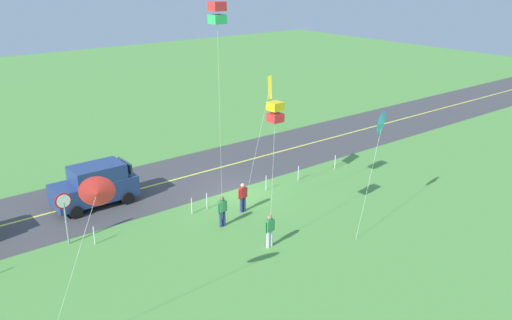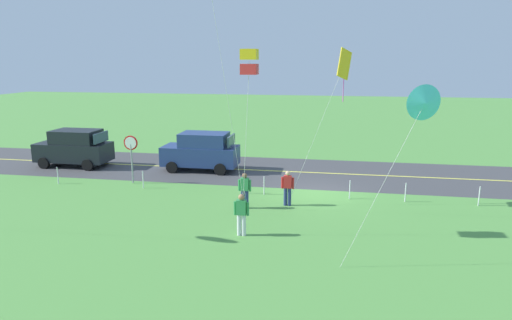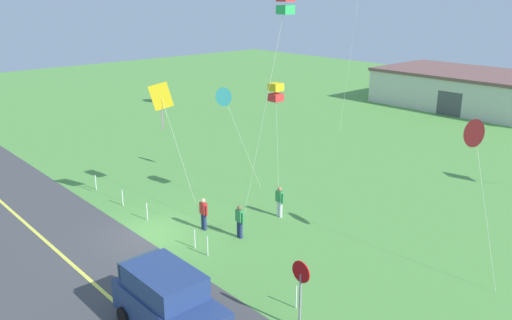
# 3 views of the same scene
# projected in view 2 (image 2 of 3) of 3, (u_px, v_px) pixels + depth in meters

# --- Properties ---
(ground_plane) EXTENTS (120.00, 120.00, 0.10)m
(ground_plane) POSITION_uv_depth(u_px,v_px,m) (315.00, 194.00, 21.99)
(ground_plane) COLOR #549342
(asphalt_road) EXTENTS (120.00, 7.00, 0.00)m
(asphalt_road) POSITION_uv_depth(u_px,v_px,m) (319.00, 173.00, 25.82)
(asphalt_road) COLOR #424244
(asphalt_road) RESTS_ON ground
(road_centre_stripe) EXTENTS (120.00, 0.16, 0.00)m
(road_centre_stripe) POSITION_uv_depth(u_px,v_px,m) (319.00, 173.00, 25.82)
(road_centre_stripe) COLOR #E5E04C
(road_centre_stripe) RESTS_ON asphalt_road
(car_suv_foreground) EXTENTS (4.40, 2.12, 2.24)m
(car_suv_foreground) POSITION_uv_depth(u_px,v_px,m) (202.00, 151.00, 26.20)
(car_suv_foreground) COLOR navy
(car_suv_foreground) RESTS_ON ground
(car_parked_east_near) EXTENTS (4.40, 2.12, 2.24)m
(car_parked_east_near) POSITION_uv_depth(u_px,v_px,m) (75.00, 148.00, 27.23)
(car_parked_east_near) COLOR black
(car_parked_east_near) RESTS_ON ground
(stop_sign) EXTENTS (0.76, 0.08, 2.56)m
(stop_sign) POSITION_uv_depth(u_px,v_px,m) (131.00, 150.00, 23.31)
(stop_sign) COLOR gray
(stop_sign) RESTS_ON ground
(person_adult_near) EXTENTS (0.58, 0.22, 1.60)m
(person_adult_near) POSITION_uv_depth(u_px,v_px,m) (241.00, 213.00, 16.51)
(person_adult_near) COLOR silver
(person_adult_near) RESTS_ON ground
(person_adult_companion) EXTENTS (0.58, 0.22, 1.60)m
(person_adult_companion) POSITION_uv_depth(u_px,v_px,m) (245.00, 189.00, 19.53)
(person_adult_companion) COLOR navy
(person_adult_companion) RESTS_ON ground
(person_child_watcher) EXTENTS (0.58, 0.22, 1.60)m
(person_child_watcher) POSITION_uv_depth(u_px,v_px,m) (288.00, 187.00, 19.91)
(person_child_watcher) COLOR navy
(person_child_watcher) RESTS_ON ground
(kite_red_low) EXTENTS (0.59, 0.56, 6.78)m
(kite_red_low) POSITION_uv_depth(u_px,v_px,m) (249.00, 62.00, 15.31)
(kite_red_low) COLOR silver
(kite_red_low) RESTS_ON ground
(kite_yellow_high) EXTENTS (2.59, 1.12, 6.93)m
(kite_yellow_high) POSITION_uv_depth(u_px,v_px,m) (344.00, 67.00, 18.93)
(kite_yellow_high) COLOR silver
(kite_yellow_high) RESTS_ON ground
(kite_cyan_top) EXTENTS (2.86, 1.09, 5.71)m
(kite_cyan_top) POSITION_uv_depth(u_px,v_px,m) (425.00, 103.00, 13.36)
(kite_cyan_top) COLOR silver
(kite_cyan_top) RESTS_ON ground
(fence_post_0) EXTENTS (0.05, 0.05, 0.90)m
(fence_post_0) POSITION_uv_depth(u_px,v_px,m) (479.00, 196.00, 19.97)
(fence_post_0) COLOR silver
(fence_post_0) RESTS_ON ground
(fence_post_1) EXTENTS (0.05, 0.05, 0.90)m
(fence_post_1) POSITION_uv_depth(u_px,v_px,m) (405.00, 192.00, 20.51)
(fence_post_1) COLOR silver
(fence_post_1) RESTS_ON ground
(fence_post_2) EXTENTS (0.05, 0.05, 0.90)m
(fence_post_2) POSITION_uv_depth(u_px,v_px,m) (350.00, 190.00, 20.93)
(fence_post_2) COLOR silver
(fence_post_2) RESTS_ON ground
(fence_post_3) EXTENTS (0.05, 0.05, 0.90)m
(fence_post_3) POSITION_uv_depth(u_px,v_px,m) (264.00, 186.00, 21.62)
(fence_post_3) COLOR silver
(fence_post_3) RESTS_ON ground
(fence_post_4) EXTENTS (0.05, 0.05, 0.90)m
(fence_post_4) POSITION_uv_depth(u_px,v_px,m) (245.00, 185.00, 21.78)
(fence_post_4) COLOR silver
(fence_post_4) RESTS_ON ground
(fence_post_5) EXTENTS (0.05, 0.05, 0.90)m
(fence_post_5) POSITION_uv_depth(u_px,v_px,m) (143.00, 180.00, 22.68)
(fence_post_5) COLOR silver
(fence_post_5) RESTS_ON ground
(fence_post_6) EXTENTS (0.05, 0.05, 0.90)m
(fence_post_6) POSITION_uv_depth(u_px,v_px,m) (58.00, 175.00, 23.49)
(fence_post_6) COLOR silver
(fence_post_6) RESTS_ON ground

